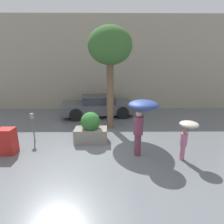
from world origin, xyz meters
TOP-DOWN VIEW (x-y plane):
  - ground_plane at (0.00, 0.00)m, footprint 40.00×40.00m
  - building_facade at (0.00, 6.50)m, footprint 18.00×0.30m
  - planter_box at (-0.28, 0.97)m, footprint 1.26×0.75m
  - person_adult at (1.51, -0.09)m, footprint 0.95×0.95m
  - person_child at (2.85, -0.45)m, footprint 0.56×0.56m
  - parked_car_near at (-0.23, 4.74)m, footprint 4.43×2.51m
  - street_tree at (0.49, 2.60)m, footprint 1.94×1.94m
  - parking_meter at (-2.54, 1.04)m, footprint 0.14×0.14m
  - newspaper_box at (-3.01, 0.06)m, footprint 0.50×0.44m

SIDE VIEW (x-z plane):
  - ground_plane at x=0.00m, z-range 0.00..0.00m
  - newspaper_box at x=-3.01m, z-range 0.00..0.90m
  - planter_box at x=-0.28m, z-range -0.07..1.15m
  - parked_car_near at x=-0.23m, z-range -0.02..1.17m
  - parking_meter at x=-2.54m, z-range 0.26..1.41m
  - person_child at x=2.85m, z-range 0.33..1.64m
  - person_adult at x=1.51m, z-range 0.55..2.44m
  - building_facade at x=0.00m, z-range 0.00..6.00m
  - street_tree at x=0.49m, z-range 1.37..5.96m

